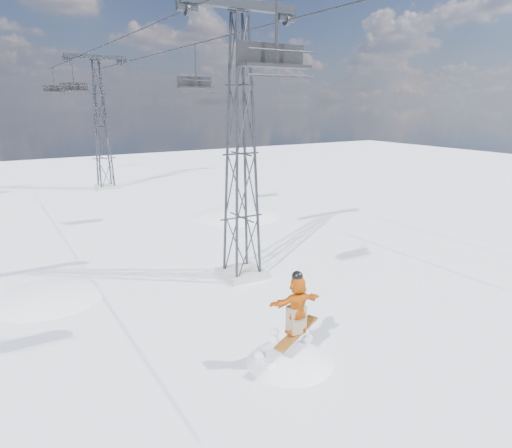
% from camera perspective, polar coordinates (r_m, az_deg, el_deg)
% --- Properties ---
extents(ground, '(120.00, 120.00, 0.00)m').
position_cam_1_polar(ground, '(14.43, 11.74, -17.12)').
color(ground, white).
rests_on(ground, ground).
extents(snow_terrain, '(39.00, 37.00, 22.00)m').
position_cam_1_polar(snow_terrain, '(34.81, -21.40, -15.70)').
color(snow_terrain, white).
rests_on(snow_terrain, ground).
extents(lift_tower_near, '(5.20, 1.80, 11.43)m').
position_cam_1_polar(lift_tower_near, '(19.34, -1.89, 8.68)').
color(lift_tower_near, '#999999').
rests_on(lift_tower_near, ground).
extents(lift_tower_far, '(5.20, 1.80, 11.43)m').
position_cam_1_polar(lift_tower_far, '(42.87, -18.76, 11.41)').
color(lift_tower_far, '#999999').
rests_on(lift_tower_far, ground).
extents(haul_cables, '(4.46, 51.00, 0.06)m').
position_cam_1_polar(haul_cables, '(29.97, -13.55, 20.87)').
color(haul_cables, black).
rests_on(haul_cables, ground).
extents(snowboarder_jump, '(4.40, 4.40, 6.97)m').
position_cam_1_polar(snowboarder_jump, '(15.34, 4.14, -21.98)').
color(snowboarder_jump, white).
rests_on(snowboarder_jump, ground).
extents(lift_chair_near, '(2.10, 0.60, 2.60)m').
position_cam_1_polar(lift_chair_near, '(13.11, 2.35, 20.10)').
color(lift_chair_near, black).
rests_on(lift_chair_near, ground).
extents(lift_chair_mid, '(2.20, 0.63, 2.72)m').
position_cam_1_polar(lift_chair_mid, '(28.67, -7.56, 17.04)').
color(lift_chair_mid, black).
rests_on(lift_chair_mid, ground).
extents(lift_chair_far, '(2.16, 0.62, 2.68)m').
position_cam_1_polar(lift_chair_far, '(40.95, -21.78, 15.56)').
color(lift_chair_far, black).
rests_on(lift_chair_far, ground).
extents(lift_chair_extra, '(2.06, 0.59, 2.56)m').
position_cam_1_polar(lift_chair_extra, '(51.37, -23.89, 15.15)').
color(lift_chair_extra, black).
rests_on(lift_chair_extra, ground).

